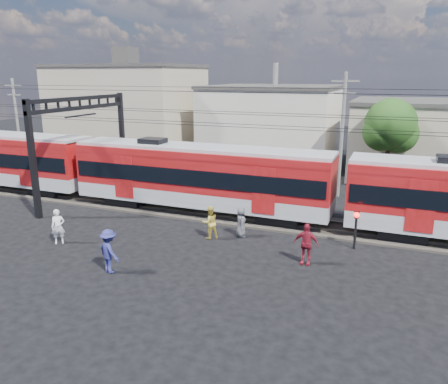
{
  "coord_description": "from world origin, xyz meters",
  "views": [
    {
      "loc": [
        9.45,
        -15.52,
        8.31
      ],
      "look_at": [
        1.33,
        5.0,
        2.36
      ],
      "focal_mm": 35.0,
      "sensor_mm": 36.0,
      "label": 1
    }
  ],
  "objects_px": {
    "pedestrian_c": "(109,251)",
    "crossing_signal": "(356,223)",
    "commuter_train": "(203,175)",
    "pedestrian_a": "(58,227)"
  },
  "relations": [
    {
      "from": "pedestrian_c",
      "to": "crossing_signal",
      "type": "xyz_separation_m",
      "value": [
        9.6,
        6.61,
        0.37
      ]
    },
    {
      "from": "commuter_train",
      "to": "pedestrian_a",
      "type": "distance_m",
      "value": 8.82
    },
    {
      "from": "commuter_train",
      "to": "pedestrian_a",
      "type": "xyz_separation_m",
      "value": [
        -4.77,
        -7.26,
        -1.51
      ]
    },
    {
      "from": "commuter_train",
      "to": "crossing_signal",
      "type": "relative_size",
      "value": 25.89
    },
    {
      "from": "crossing_signal",
      "to": "commuter_train",
      "type": "bearing_deg",
      "value": 164.73
    },
    {
      "from": "pedestrian_c",
      "to": "crossing_signal",
      "type": "bearing_deg",
      "value": -121.97
    },
    {
      "from": "pedestrian_a",
      "to": "crossing_signal",
      "type": "relative_size",
      "value": 0.91
    },
    {
      "from": "pedestrian_a",
      "to": "pedestrian_c",
      "type": "bearing_deg",
      "value": -61.64
    },
    {
      "from": "pedestrian_c",
      "to": "pedestrian_a",
      "type": "bearing_deg",
      "value": 0.62
    },
    {
      "from": "pedestrian_a",
      "to": "crossing_signal",
      "type": "xyz_separation_m",
      "value": [
        14.05,
        4.73,
        0.46
      ]
    }
  ]
}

